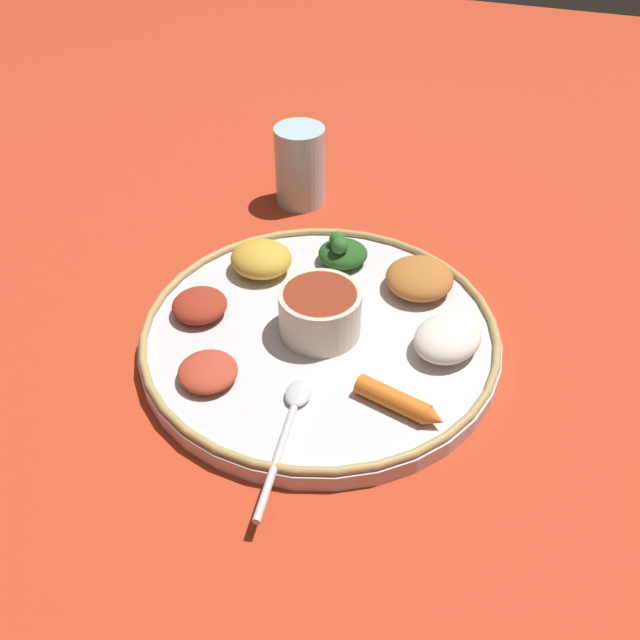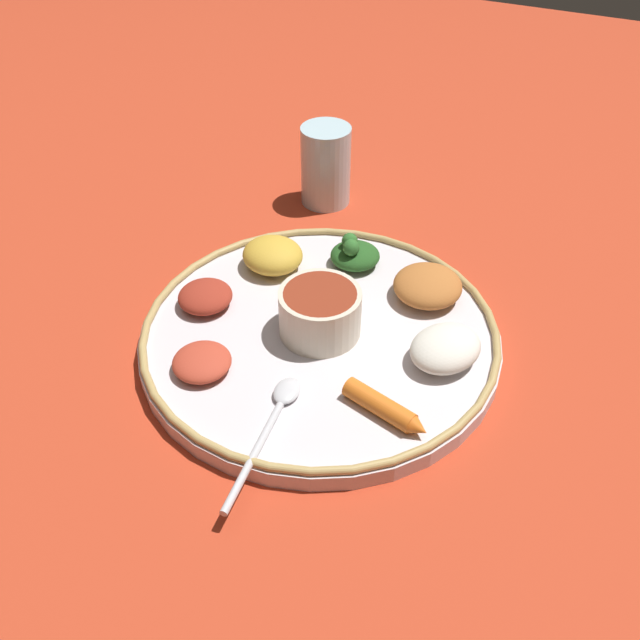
{
  "view_description": "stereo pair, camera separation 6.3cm",
  "coord_description": "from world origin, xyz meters",
  "px_view_note": "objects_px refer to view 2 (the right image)",
  "views": [
    {
      "loc": [
        0.17,
        -0.51,
        0.5
      ],
      "look_at": [
        0.0,
        0.0,
        0.03
      ],
      "focal_mm": 39.47,
      "sensor_mm": 36.0,
      "label": 1
    },
    {
      "loc": [
        0.23,
        -0.48,
        0.5
      ],
      "look_at": [
        0.0,
        0.0,
        0.03
      ],
      "focal_mm": 39.47,
      "sensor_mm": 36.0,
      "label": 2
    }
  ],
  "objects_px": {
    "carrot_near_spoon": "(385,408)",
    "drinking_glass": "(326,170)",
    "greens_pile": "(354,254)",
    "spoon": "(273,418)",
    "center_bowl": "(320,311)"
  },
  "relations": [
    {
      "from": "carrot_near_spoon",
      "to": "drinking_glass",
      "type": "relative_size",
      "value": 0.84
    },
    {
      "from": "greens_pile",
      "to": "drinking_glass",
      "type": "distance_m",
      "value": 0.17
    },
    {
      "from": "spoon",
      "to": "drinking_glass",
      "type": "height_order",
      "value": "drinking_glass"
    },
    {
      "from": "spoon",
      "to": "carrot_near_spoon",
      "type": "xyz_separation_m",
      "value": [
        0.09,
        0.05,
        0.01
      ]
    },
    {
      "from": "carrot_near_spoon",
      "to": "drinking_glass",
      "type": "bearing_deg",
      "value": 122.29
    },
    {
      "from": "center_bowl",
      "to": "carrot_near_spoon",
      "type": "relative_size",
      "value": 0.94
    },
    {
      "from": "spoon",
      "to": "greens_pile",
      "type": "bearing_deg",
      "value": 96.08
    },
    {
      "from": "center_bowl",
      "to": "greens_pile",
      "type": "distance_m",
      "value": 0.12
    },
    {
      "from": "drinking_glass",
      "to": "greens_pile",
      "type": "bearing_deg",
      "value": -54.4
    },
    {
      "from": "center_bowl",
      "to": "drinking_glass",
      "type": "xyz_separation_m",
      "value": [
        -0.11,
        0.26,
        0.0
      ]
    },
    {
      "from": "spoon",
      "to": "drinking_glass",
      "type": "distance_m",
      "value": 0.41
    },
    {
      "from": "spoon",
      "to": "carrot_near_spoon",
      "type": "bearing_deg",
      "value": 29.13
    },
    {
      "from": "drinking_glass",
      "to": "spoon",
      "type": "bearing_deg",
      "value": -71.9
    },
    {
      "from": "center_bowl",
      "to": "greens_pile",
      "type": "height_order",
      "value": "center_bowl"
    },
    {
      "from": "greens_pile",
      "to": "carrot_near_spoon",
      "type": "height_order",
      "value": "greens_pile"
    }
  ]
}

